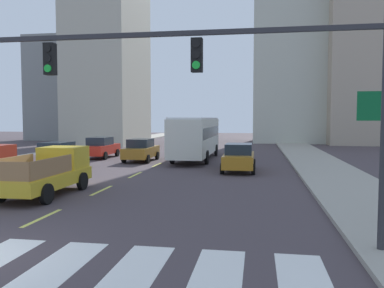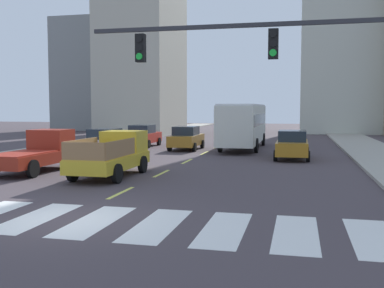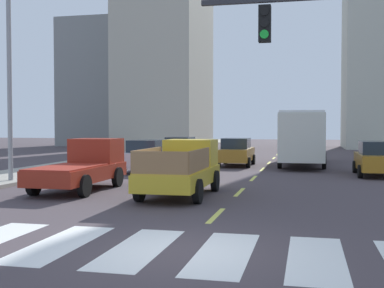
# 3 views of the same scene
# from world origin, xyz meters

# --- Properties ---
(ground_plane) EXTENTS (160.00, 160.00, 0.00)m
(ground_plane) POSITION_xyz_m (0.00, 0.00, 0.00)
(ground_plane) COLOR #453B40
(sidewalk_left) EXTENTS (3.84, 110.00, 0.15)m
(sidewalk_left) POSITION_xyz_m (-11.22, 18.00, 0.07)
(sidewalk_left) COLOR #9B9689
(sidewalk_left) RESTS_ON ground
(crosswalk_stripe_3) EXTENTS (1.07, 3.54, 0.01)m
(crosswalk_stripe_3) POSITION_xyz_m (-2.64, 0.00, 0.00)
(crosswalk_stripe_3) COLOR white
(crosswalk_stripe_3) RESTS_ON ground
(crosswalk_stripe_4) EXTENTS (1.07, 3.54, 0.01)m
(crosswalk_stripe_4) POSITION_xyz_m (-0.88, 0.00, 0.00)
(crosswalk_stripe_4) COLOR white
(crosswalk_stripe_4) RESTS_ON ground
(crosswalk_stripe_5) EXTENTS (1.07, 3.54, 0.01)m
(crosswalk_stripe_5) POSITION_xyz_m (0.88, 0.00, 0.00)
(crosswalk_stripe_5) COLOR white
(crosswalk_stripe_5) RESTS_ON ground
(crosswalk_stripe_6) EXTENTS (1.07, 3.54, 0.01)m
(crosswalk_stripe_6) POSITION_xyz_m (2.64, 0.00, 0.00)
(crosswalk_stripe_6) COLOR white
(crosswalk_stripe_6) RESTS_ON ground
(lane_dash_0) EXTENTS (0.16, 2.40, 0.01)m
(lane_dash_0) POSITION_xyz_m (0.00, 4.00, 0.00)
(lane_dash_0) COLOR #D8D556
(lane_dash_0) RESTS_ON ground
(lane_dash_1) EXTENTS (0.16, 2.40, 0.01)m
(lane_dash_1) POSITION_xyz_m (0.00, 9.00, 0.00)
(lane_dash_1) COLOR #D8D556
(lane_dash_1) RESTS_ON ground
(lane_dash_2) EXTENTS (0.16, 2.40, 0.01)m
(lane_dash_2) POSITION_xyz_m (0.00, 14.00, 0.00)
(lane_dash_2) COLOR #D8D556
(lane_dash_2) RESTS_ON ground
(lane_dash_3) EXTENTS (0.16, 2.40, 0.01)m
(lane_dash_3) POSITION_xyz_m (0.00, 19.00, 0.00)
(lane_dash_3) COLOR #D8D556
(lane_dash_3) RESTS_ON ground
(lane_dash_4) EXTENTS (0.16, 2.40, 0.01)m
(lane_dash_4) POSITION_xyz_m (0.00, 24.00, 0.00)
(lane_dash_4) COLOR #D8D556
(lane_dash_4) RESTS_ON ground
(lane_dash_5) EXTENTS (0.16, 2.40, 0.01)m
(lane_dash_5) POSITION_xyz_m (0.00, 29.00, 0.00)
(lane_dash_5) COLOR #D8D556
(lane_dash_5) RESTS_ON ground
(lane_dash_6) EXTENTS (0.16, 2.40, 0.01)m
(lane_dash_6) POSITION_xyz_m (0.00, 34.00, 0.00)
(lane_dash_6) COLOR #D8D556
(lane_dash_6) RESTS_ON ground
(lane_dash_7) EXTENTS (0.16, 2.40, 0.01)m
(lane_dash_7) POSITION_xyz_m (0.00, 39.00, 0.00)
(lane_dash_7) COLOR #D8D556
(lane_dash_7) RESTS_ON ground
(pickup_stakebed) EXTENTS (2.18, 5.20, 1.96)m
(pickup_stakebed) POSITION_xyz_m (-1.92, 7.92, 0.94)
(pickup_stakebed) COLOR gold
(pickup_stakebed) RESTS_ON ground
(pickup_dark) EXTENTS (2.18, 5.20, 1.96)m
(pickup_dark) POSITION_xyz_m (-6.06, 8.50, 0.92)
(pickup_dark) COLOR maroon
(pickup_dark) RESTS_ON ground
(city_bus) EXTENTS (2.72, 10.80, 3.32)m
(city_bus) POSITION_xyz_m (2.17, 22.82, 1.95)
(city_bus) COLOR silver
(city_bus) RESTS_ON ground
(sedan_near_left) EXTENTS (2.02, 4.40, 1.72)m
(sedan_near_left) POSITION_xyz_m (-5.96, 16.16, 0.86)
(sedan_near_left) COLOR silver
(sedan_near_left) RESTS_ON ground
(sedan_near_right) EXTENTS (2.02, 4.40, 1.72)m
(sedan_near_right) POSITION_xyz_m (-1.80, 21.09, 0.86)
(sedan_near_right) COLOR #9E6C21
(sedan_near_right) RESTS_ON ground
(sedan_far) EXTENTS (2.02, 4.40, 1.72)m
(sedan_far) POSITION_xyz_m (-5.83, 23.01, 0.86)
(sedan_far) COLOR red
(sedan_far) RESTS_ON ground
(sedan_mid) EXTENTS (2.02, 4.40, 1.72)m
(sedan_mid) POSITION_xyz_m (5.83, 16.54, 0.86)
(sedan_mid) COLOR #AC721C
(sedan_mid) RESTS_ON ground
(streetlight_left) EXTENTS (2.20, 0.28, 9.00)m
(streetlight_left) POSITION_xyz_m (-9.82, 9.57, 4.97)
(streetlight_left) COLOR gray
(streetlight_left) RESTS_ON ground
(block_mid_left) EXTENTS (9.26, 7.80, 15.35)m
(block_mid_left) POSITION_xyz_m (-22.31, 48.89, 7.68)
(block_mid_left) COLOR gray
(block_mid_left) RESTS_ON ground
(block_mid_right) EXTENTS (7.73, 11.91, 24.55)m
(block_mid_right) POSITION_xyz_m (-11.78, 40.27, 12.28)
(block_mid_right) COLOR #B4B09D
(block_mid_right) RESTS_ON ground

